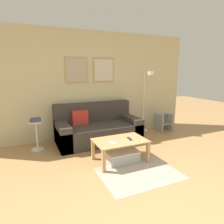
% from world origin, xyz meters
% --- Properties ---
extents(ground_plane, '(16.00, 16.00, 0.00)m').
position_xyz_m(ground_plane, '(0.00, 0.00, 0.00)').
color(ground_plane, tan).
extents(wall_back, '(5.60, 0.09, 2.55)m').
position_xyz_m(wall_back, '(0.00, 3.02, 1.28)').
color(wall_back, '#C6BC93').
rests_on(wall_back, ground_plane).
extents(area_rug, '(1.26, 0.93, 0.01)m').
position_xyz_m(area_rug, '(0.19, 0.84, 0.00)').
color(area_rug, '#A39989').
rests_on(area_rug, ground_plane).
extents(couch, '(1.88, 0.93, 0.87)m').
position_xyz_m(couch, '(0.10, 2.54, 0.29)').
color(couch, '#38332D').
rests_on(couch, ground_plane).
extents(coffee_table, '(0.94, 0.60, 0.40)m').
position_xyz_m(coffee_table, '(0.11, 1.38, 0.33)').
color(coffee_table, tan).
rests_on(coffee_table, ground_plane).
extents(storage_bin, '(0.60, 0.38, 0.20)m').
position_xyz_m(storage_bin, '(0.13, 1.35, 0.10)').
color(storage_bin, '#B2B2B7').
rests_on(storage_bin, ground_plane).
extents(floor_lamp, '(0.26, 0.48, 1.60)m').
position_xyz_m(floor_lamp, '(1.52, 2.69, 0.94)').
color(floor_lamp, white).
rests_on(floor_lamp, ground_plane).
extents(side_table, '(0.31, 0.31, 0.61)m').
position_xyz_m(side_table, '(-1.23, 2.56, 0.36)').
color(side_table, silver).
rests_on(side_table, ground_plane).
extents(book_stack, '(0.22, 0.20, 0.07)m').
position_xyz_m(book_stack, '(-1.23, 2.55, 0.65)').
color(book_stack, '#D8C666').
rests_on(book_stack, side_table).
extents(remote_control, '(0.05, 0.15, 0.02)m').
position_xyz_m(remote_control, '(0.28, 1.35, 0.41)').
color(remote_control, '#232328').
rests_on(remote_control, coffee_table).
extents(cell_phone, '(0.13, 0.15, 0.01)m').
position_xyz_m(cell_phone, '(-0.08, 1.30, 0.41)').
color(cell_phone, silver).
rests_on(cell_phone, coffee_table).
extents(step_stool, '(0.37, 0.37, 0.48)m').
position_xyz_m(step_stool, '(2.03, 2.57, 0.25)').
color(step_stool, '#99999E').
rests_on(step_stool, ground_plane).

